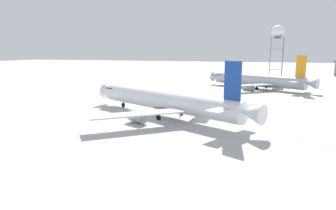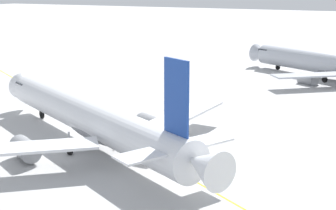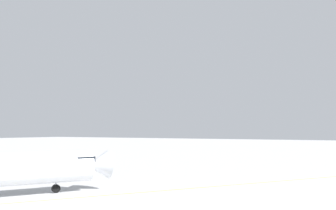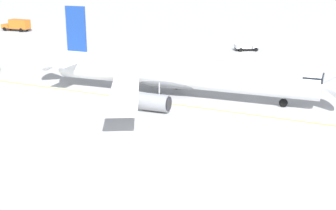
{
  "view_description": "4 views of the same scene",
  "coord_description": "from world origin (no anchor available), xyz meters",
  "views": [
    {
      "loc": [
        20.41,
        -57.02,
        13.62
      ],
      "look_at": [
        1.94,
        0.25,
        2.44
      ],
      "focal_mm": 31.66,
      "sensor_mm": 36.0,
      "label": 1
    },
    {
      "loc": [
        33.44,
        -43.32,
        17.96
      ],
      "look_at": [
        4.16,
        13.94,
        2.04
      ],
      "focal_mm": 52.71,
      "sensor_mm": 36.0,
      "label": 2
    },
    {
      "loc": [
        24.61,
        45.52,
        8.05
      ],
      "look_at": [
        10.28,
        36.81,
        9.11
      ],
      "focal_mm": 42.21,
      "sensor_mm": 36.0,
      "label": 3
    },
    {
      "loc": [
        9.12,
        63.06,
        18.18
      ],
      "look_at": [
        4.16,
        13.94,
        2.96
      ],
      "focal_mm": 50.35,
      "sensor_mm": 36.0,
      "label": 4
    }
  ],
  "objects": []
}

